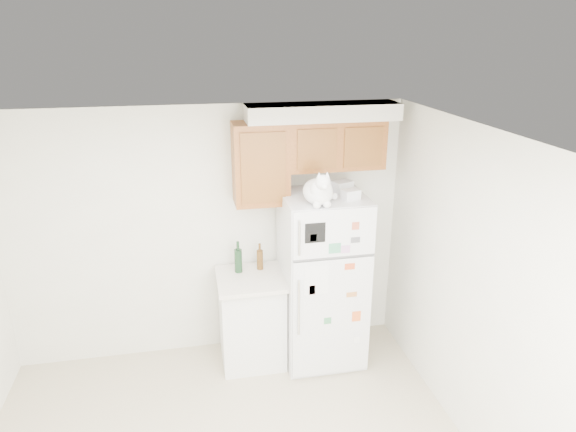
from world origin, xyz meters
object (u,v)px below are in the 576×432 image
object	(u,v)px
base_counter	(251,318)
bottle_green	(238,257)
bottle_amber	(260,256)
cat	(319,191)
storage_box_back	(342,186)
refrigerator	(322,279)
storage_box_front	(351,195)

from	to	relation	value
base_counter	bottle_green	distance (m)	0.63
bottle_amber	cat	bearing A→B (deg)	-42.94
storage_box_back	bottle_amber	distance (m)	1.04
bottle_amber	bottle_green	bearing A→B (deg)	-174.38
storage_box_back	refrigerator	bearing A→B (deg)	-177.29
storage_box_back	base_counter	bearing A→B (deg)	157.51
refrigerator	bottle_amber	world-z (taller)	refrigerator
refrigerator	storage_box_back	distance (m)	0.93
storage_box_front	bottle_green	world-z (taller)	storage_box_front
refrigerator	storage_box_front	bearing A→B (deg)	-35.66
storage_box_front	refrigerator	bearing A→B (deg)	128.14
storage_box_back	bottle_green	xyz separation A→B (m)	(-0.98, 0.09, -0.67)
cat	storage_box_front	xyz separation A→B (m)	(0.31, 0.08, -0.08)
bottle_green	bottle_amber	xyz separation A→B (m)	(0.21, 0.02, -0.02)
base_counter	storage_box_front	xyz separation A→B (m)	(0.89, -0.22, 1.28)
refrigerator	bottle_amber	xyz separation A→B (m)	(-0.57, 0.21, 0.20)
base_counter	bottle_amber	world-z (taller)	bottle_amber
bottle_amber	refrigerator	bearing A→B (deg)	-20.04
cat	bottle_amber	xyz separation A→B (m)	(-0.47, 0.43, -0.77)
refrigerator	bottle_amber	size ratio (longest dim) A/B	6.34
refrigerator	storage_box_back	size ratio (longest dim) A/B	9.44
base_counter	storage_box_back	size ratio (longest dim) A/B	5.11
cat	storage_box_back	size ratio (longest dim) A/B	2.58
base_counter	bottle_green	bearing A→B (deg)	130.18
storage_box_back	storage_box_front	distance (m)	0.24
refrigerator	storage_box_front	size ratio (longest dim) A/B	11.33
storage_box_front	storage_box_back	bearing A→B (deg)	75.12
refrigerator	cat	size ratio (longest dim) A/B	3.66
storage_box_front	bottle_amber	bearing A→B (deg)	139.28
cat	storage_box_front	world-z (taller)	cat
base_counter	bottle_green	xyz separation A→B (m)	(-0.10, 0.12, 0.62)
base_counter	storage_box_back	distance (m)	1.56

